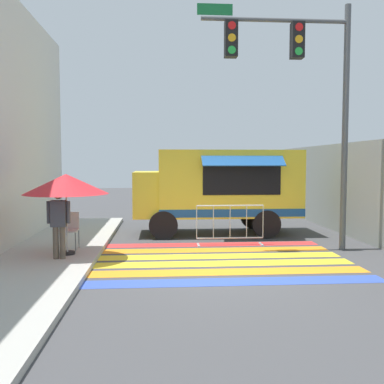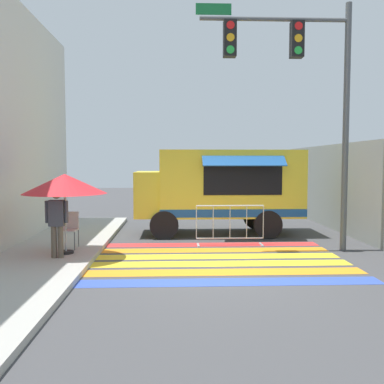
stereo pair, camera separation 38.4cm
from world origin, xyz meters
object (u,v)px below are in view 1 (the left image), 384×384
object	(u,v)px
food_truck	(215,186)
traffic_signal_pole	(300,76)
patio_umbrella	(66,184)
folding_chair	(69,227)
vendor_person	(59,220)
barricade_front	(230,225)

from	to	relation	value
food_truck	traffic_signal_pole	world-z (taller)	traffic_signal_pole
food_truck	patio_umbrella	size ratio (longest dim) A/B	2.63
food_truck	folding_chair	world-z (taller)	food_truck
food_truck	traffic_signal_pole	distance (m)	4.48
traffic_signal_pole	folding_chair	bearing A→B (deg)	179.31
patio_umbrella	vendor_person	world-z (taller)	patio_umbrella
food_truck	barricade_front	distance (m)	2.21
traffic_signal_pole	vendor_person	distance (m)	7.00
food_truck	folding_chair	size ratio (longest dim) A/B	5.69
food_truck	vendor_person	world-z (taller)	food_truck
food_truck	barricade_front	size ratio (longest dim) A/B	2.76
food_truck	patio_umbrella	distance (m)	5.29
traffic_signal_pole	barricade_front	world-z (taller)	traffic_signal_pole
traffic_signal_pole	folding_chair	size ratio (longest dim) A/B	6.90
traffic_signal_pole	patio_umbrella	size ratio (longest dim) A/B	3.19
barricade_front	traffic_signal_pole	bearing A→B (deg)	-26.85
vendor_person	barricade_front	bearing A→B (deg)	29.31
folding_chair	vendor_person	bearing A→B (deg)	-89.05
food_truck	folding_chair	xyz separation A→B (m)	(-4.13, -2.73, -0.89)
food_truck	folding_chair	bearing A→B (deg)	-146.53
patio_umbrella	vendor_person	size ratio (longest dim) A/B	1.27
patio_umbrella	folding_chair	distance (m)	1.33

